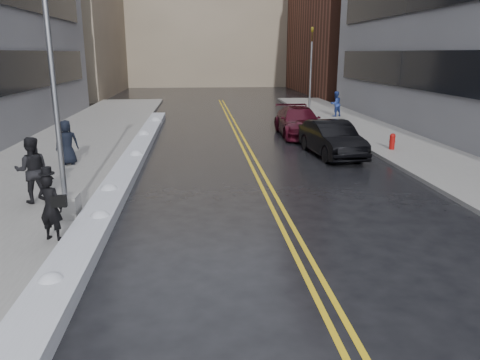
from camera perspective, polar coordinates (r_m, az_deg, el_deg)
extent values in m
plane|color=black|center=(11.07, -6.06, -8.21)|extent=(160.00, 160.00, 0.00)
cube|color=gray|center=(21.46, -21.30, 2.61)|extent=(5.50, 50.00, 0.15)
cube|color=gray|center=(22.81, 20.29, 3.40)|extent=(4.00, 50.00, 0.15)
cube|color=gold|center=(20.74, 0.77, 3.05)|extent=(0.12, 50.00, 0.01)
cube|color=gold|center=(20.77, 1.59, 3.06)|extent=(0.12, 50.00, 0.01)
cube|color=silver|center=(18.83, -13.27, 1.90)|extent=(0.90, 30.00, 0.34)
cube|color=gray|center=(56.58, -22.60, 18.84)|extent=(14.00, 22.00, 18.00)
cube|color=gray|center=(70.49, -4.00, 20.61)|extent=(36.00, 16.00, 22.00)
cube|color=gray|center=(13.26, -20.44, -3.03)|extent=(0.65, 0.65, 0.60)
cylinder|color=gray|center=(12.66, -22.07, 13.55)|extent=(0.14, 0.14, 7.00)
cylinder|color=maroon|center=(22.33, 18.05, 4.34)|extent=(0.24, 0.24, 0.60)
sphere|color=maroon|center=(22.28, 18.12, 5.10)|extent=(0.26, 0.26, 0.26)
cylinder|color=maroon|center=(22.32, 18.06, 4.47)|extent=(0.25, 0.10, 0.10)
cylinder|color=gray|center=(35.18, 8.58, 12.26)|extent=(0.14, 0.14, 5.00)
imported|color=#594C0C|center=(35.16, 8.79, 17.15)|extent=(0.16, 0.20, 1.00)
imported|color=black|center=(11.67, -22.10, -3.10)|extent=(0.66, 0.53, 1.58)
imported|color=black|center=(14.78, -24.02, 1.12)|extent=(1.08, 0.93, 1.93)
imported|color=black|center=(19.39, -20.37, 4.31)|extent=(0.96, 0.75, 1.75)
imported|color=navy|center=(33.10, 11.58, 9.08)|extent=(1.01, 0.92, 1.70)
imported|color=black|center=(20.83, 11.12, 4.95)|extent=(2.05, 4.77, 1.53)
imported|color=#3D0916|center=(25.78, 7.16, 7.06)|extent=(2.24, 5.32, 1.53)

